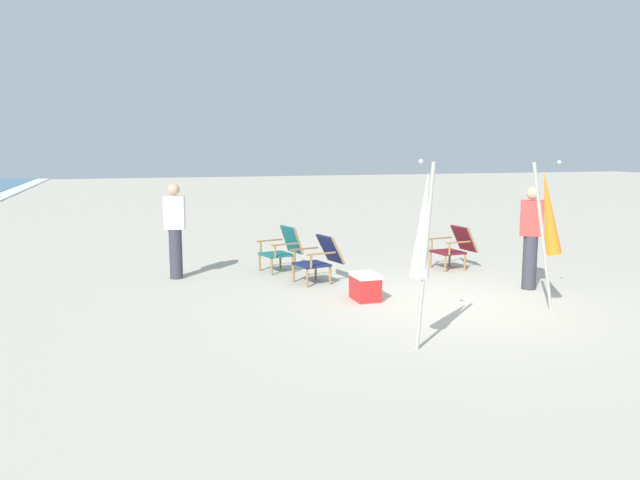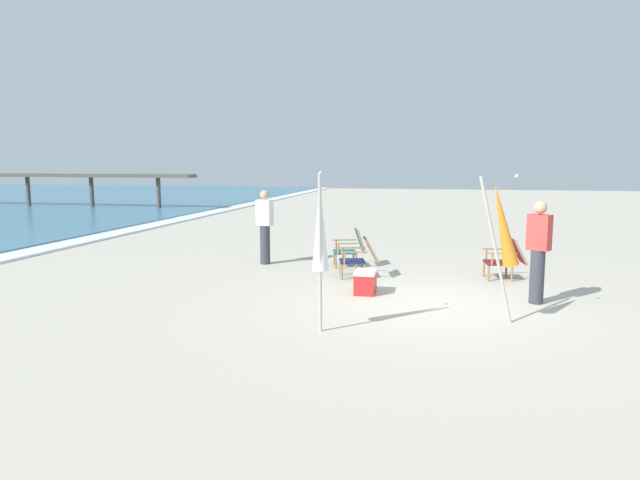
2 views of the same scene
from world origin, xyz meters
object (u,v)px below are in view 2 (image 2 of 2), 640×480
at_px(umbrella_furled_orange, 503,226).
at_px(person_by_waterline, 265,226).
at_px(beach_chair_back_right, 352,247).
at_px(cooler_box, 365,282).
at_px(beach_chair_back_left, 507,257).
at_px(person_near_chairs, 538,251).
at_px(umbrella_furled_white, 320,228).
at_px(beach_chair_front_right, 361,256).

distance_m(umbrella_furled_orange, person_by_waterline, 5.99).
height_order(beach_chair_back_right, cooler_box, beach_chair_back_right).
relative_size(beach_chair_back_left, umbrella_furled_orange, 0.39).
distance_m(person_near_chairs, person_by_waterline, 5.86).
height_order(umbrella_furled_white, person_by_waterline, umbrella_furled_white).
distance_m(umbrella_furled_orange, person_near_chairs, 1.54).
height_order(beach_chair_back_left, beach_chair_front_right, beach_chair_back_left).
bearing_deg(beach_chair_back_right, beach_chair_back_left, -103.08).
relative_size(person_by_waterline, cooler_box, 3.33).
relative_size(beach_chair_back_right, beach_chair_front_right, 0.95).
bearing_deg(cooler_box, person_near_chairs, -92.61).
bearing_deg(umbrella_furled_white, umbrella_furled_orange, -67.27).
height_order(umbrella_furled_orange, umbrella_furled_white, umbrella_furled_white).
xyz_separation_m(beach_chair_front_right, umbrella_furled_orange, (-2.76, -2.33, 0.93)).
xyz_separation_m(beach_chair_back_right, cooler_box, (-2.49, -0.62, -0.23)).
bearing_deg(beach_chair_front_right, cooler_box, -168.82).
xyz_separation_m(beach_chair_back_left, person_near_chairs, (-1.89, -0.25, 0.41)).
bearing_deg(cooler_box, beach_chair_back_right, 13.98).
distance_m(beach_chair_front_right, cooler_box, 1.40).
height_order(beach_chair_back_left, person_by_waterline, person_by_waterline).
xyz_separation_m(beach_chair_front_right, cooler_box, (-1.36, -0.27, -0.22)).
bearing_deg(umbrella_furled_orange, person_near_chairs, -28.34).
xyz_separation_m(beach_chair_back_right, person_near_chairs, (-2.61, -3.37, 0.41)).
bearing_deg(beach_chair_back_left, person_by_waterline, 82.72).
xyz_separation_m(beach_chair_front_right, person_by_waterline, (1.04, 2.27, 0.41)).
bearing_deg(umbrella_furled_orange, cooler_box, 55.76).
height_order(umbrella_furled_orange, person_by_waterline, umbrella_furled_orange).
xyz_separation_m(beach_chair_back_left, umbrella_furled_orange, (-3.16, 0.44, 0.93)).
distance_m(beach_chair_back_left, cooler_box, 3.06).
height_order(umbrella_furled_white, person_near_chairs, umbrella_furled_white).
bearing_deg(person_near_chairs, beach_chair_front_right, 63.79).
xyz_separation_m(umbrella_furled_orange, cooler_box, (1.40, 2.06, -1.15)).
relative_size(beach_chair_back_right, umbrella_furled_orange, 0.39).
xyz_separation_m(beach_chair_back_left, beach_chair_back_right, (0.72, 3.12, 0.01)).
height_order(umbrella_furled_orange, cooler_box, umbrella_furled_orange).
bearing_deg(person_near_chairs, umbrella_furled_white, 126.66).
height_order(beach_chair_back_right, beach_chair_front_right, beach_chair_back_right).
bearing_deg(beach_chair_back_right, beach_chair_front_right, -162.71).
height_order(person_near_chairs, cooler_box, person_near_chairs).
height_order(beach_chair_back_left, umbrella_furled_orange, umbrella_furled_orange).
bearing_deg(beach_chair_back_right, umbrella_furled_orange, -145.42).
relative_size(beach_chair_back_right, person_by_waterline, 0.50).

